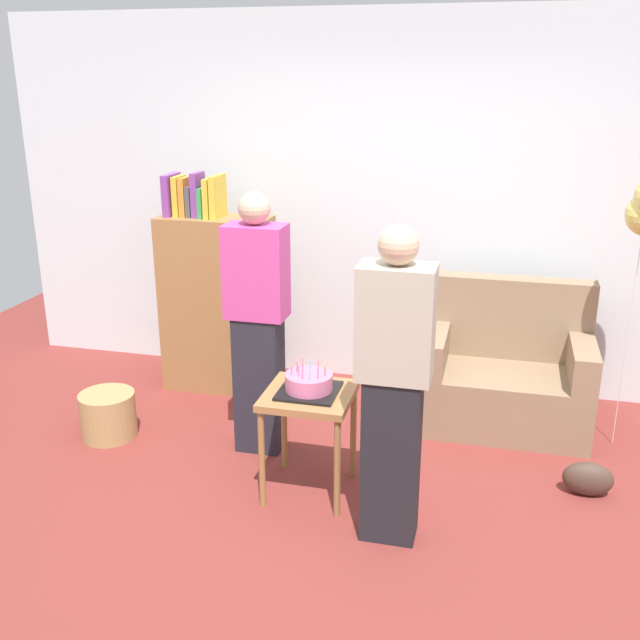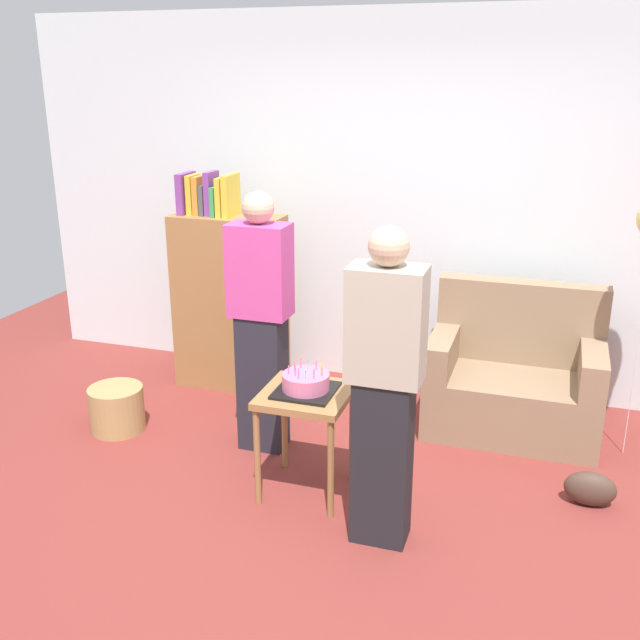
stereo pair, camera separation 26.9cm
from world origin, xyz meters
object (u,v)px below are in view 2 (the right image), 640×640
person_holding_cake (384,389)px  wicker_basket (117,409)px  bookshelf (230,298)px  side_table (306,408)px  birthday_cake (306,383)px  person_blowing_candles (261,323)px  handbag (590,489)px  couch (514,380)px

person_holding_cake → wicker_basket: size_ratio=4.53×
bookshelf → side_table: (1.03, -1.26, -0.17)m
birthday_cake → person_blowing_candles: person_blowing_candles is taller
side_table → person_blowing_candles: (-0.43, 0.42, 0.31)m
birthday_cake → person_holding_cake: (0.51, -0.30, 0.17)m
bookshelf → handbag: size_ratio=5.74×
birthday_cake → person_blowing_candles: (-0.43, 0.42, 0.17)m
side_table → wicker_basket: (-1.45, 0.32, -0.37)m
bookshelf → handbag: bearing=-19.6°
person_holding_cake → handbag: (1.03, 0.64, -0.73)m
side_table → person_holding_cake: (0.51, -0.30, 0.31)m
side_table → person_holding_cake: bearing=-30.8°
couch → wicker_basket: 2.65m
wicker_basket → handbag: (2.98, 0.02, -0.05)m
couch → person_blowing_candles: bearing=-152.9°
couch → person_holding_cake: bearing=-110.2°
handbag → couch: bearing=120.3°
bookshelf → couch: bearing=-2.3°
person_blowing_candles → wicker_basket: bearing=-156.1°
person_blowing_candles → wicker_basket: size_ratio=4.53×
couch → birthday_cake: 1.61m
side_table → person_holding_cake: person_holding_cake is taller
couch → person_holding_cake: 1.65m
side_table → birthday_cake: size_ratio=1.92×
couch → birthday_cake: couch is taller
side_table → person_blowing_candles: person_blowing_candles is taller
couch → wicker_basket: size_ratio=3.06×
wicker_basket → handbag: wicker_basket is taller
side_table → handbag: bearing=12.5°
person_holding_cake → wicker_basket: (-1.95, 0.62, -0.68)m
birthday_cake → bookshelf: bearing=129.4°
couch → person_blowing_candles: person_blowing_candles is taller
birthday_cake → person_blowing_candles: size_ratio=0.20×
side_table → bookshelf: bearing=129.4°
couch → handbag: bearing=-59.7°
side_table → wicker_basket: bearing=167.5°
wicker_basket → person_blowing_candles: bearing=5.6°
handbag → bookshelf: bearing=160.4°
bookshelf → birthday_cake: bearing=-50.6°
couch → handbag: size_ratio=3.93×
side_table → couch: bearing=48.2°
birthday_cake → person_holding_cake: bearing=-30.8°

